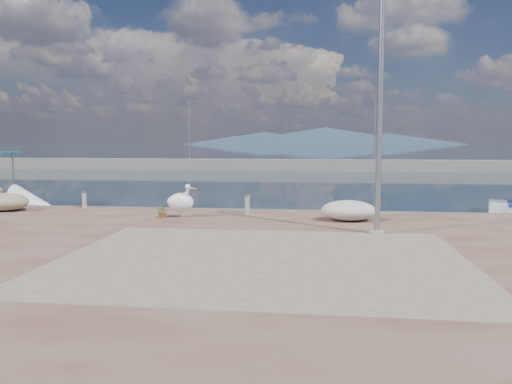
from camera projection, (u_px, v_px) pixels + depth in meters
name	position (u px, v px, depth m)	size (l,w,h in m)	color
ground	(239.00, 251.00, 14.22)	(1400.00, 1400.00, 0.00)	#162635
quay	(182.00, 314.00, 8.28)	(44.00, 22.00, 0.50)	#553225
quay_patch	(262.00, 259.00, 11.09)	(9.00, 7.00, 0.01)	gray
breakwater	(298.00, 165.00, 53.65)	(120.00, 2.20, 7.50)	gray
mountains	(321.00, 137.00, 654.33)	(370.00, 280.00, 22.00)	#28384C
pelican	(181.00, 202.00, 17.09)	(1.21, 0.87, 1.16)	tan
lamp_post	(380.00, 116.00, 13.78)	(0.44, 0.96, 7.00)	gray
bollard_near	(247.00, 203.00, 18.01)	(0.23, 0.23, 0.71)	gray
bollard_far	(84.00, 199.00, 19.54)	(0.22, 0.22, 0.68)	gray
potted_plant	(163.00, 211.00, 17.08)	(0.39, 0.34, 0.43)	#33722D
net_pile_b	(6.00, 202.00, 18.76)	(1.73, 1.35, 0.67)	tan
net_pile_d	(348.00, 210.00, 16.43)	(1.79, 1.34, 0.67)	silver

